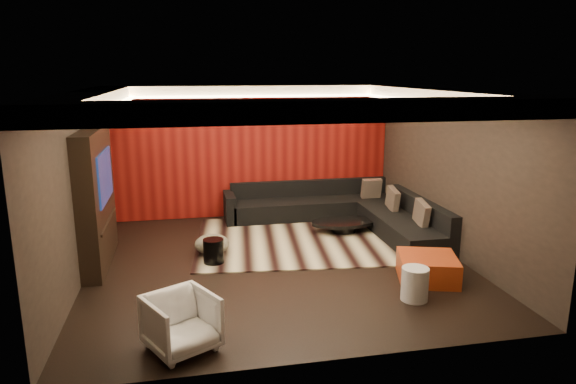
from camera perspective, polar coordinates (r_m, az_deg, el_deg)
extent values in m
cube|color=black|center=(8.55, -1.18, -7.93)|extent=(6.00, 6.00, 0.02)
cube|color=silver|center=(7.98, -1.28, 11.31)|extent=(6.00, 6.00, 0.02)
cube|color=black|center=(11.08, -4.02, 4.50)|extent=(6.00, 0.02, 2.80)
cube|color=black|center=(8.18, -22.45, 0.38)|extent=(0.02, 6.00, 2.80)
cube|color=black|center=(9.17, 17.64, 2.06)|extent=(0.02, 6.00, 2.80)
cube|color=#6B0C0A|center=(11.04, -4.00, 4.47)|extent=(5.98, 0.05, 2.78)
cube|color=silver|center=(10.65, -3.91, 11.13)|extent=(6.00, 0.60, 0.22)
cube|color=silver|center=(5.35, 3.96, 9.02)|extent=(6.00, 0.60, 0.22)
cube|color=silver|center=(7.96, -21.06, 9.57)|extent=(0.60, 4.80, 0.22)
cube|color=silver|center=(8.87, 16.44, 10.20)|extent=(0.60, 4.80, 0.22)
cube|color=#FFD899|center=(10.32, -3.65, 10.56)|extent=(4.80, 0.08, 0.04)
cube|color=#FFD899|center=(5.69, 3.03, 8.37)|extent=(4.80, 0.08, 0.04)
cube|color=#FFD899|center=(7.92, -18.55, 9.09)|extent=(0.08, 4.80, 0.04)
cube|color=#FFD899|center=(8.72, 14.40, 9.69)|extent=(0.08, 4.80, 0.04)
cube|color=black|center=(8.79, -20.55, -0.63)|extent=(0.30, 2.00, 2.20)
cube|color=black|center=(8.70, -19.70, 1.66)|extent=(0.04, 1.30, 0.80)
cube|color=black|center=(8.87, -19.32, -3.09)|extent=(0.04, 1.60, 0.04)
cube|color=beige|center=(9.66, 1.91, -5.29)|extent=(4.29, 3.40, 0.02)
cylinder|color=black|center=(10.13, 6.21, -3.76)|extent=(1.32, 1.32, 0.22)
cylinder|color=black|center=(8.53, -8.27, -6.50)|extent=(0.38, 0.38, 0.40)
ellipsoid|color=beige|center=(8.97, -8.44, -5.75)|extent=(0.63, 0.63, 0.33)
cylinder|color=silver|center=(7.37, 13.90, -9.88)|extent=(0.48, 0.48, 0.47)
cube|color=#A22314|center=(8.11, 15.23, -8.15)|extent=(1.05, 1.05, 0.37)
imported|color=white|center=(6.06, -11.75, -14.04)|extent=(0.96, 0.97, 0.66)
cube|color=black|center=(11.11, 2.79, -1.78)|extent=(3.50, 0.90, 0.40)
cube|color=black|center=(11.35, 2.38, 0.50)|extent=(3.50, 0.20, 0.35)
cube|color=black|center=(9.94, 12.61, -3.92)|extent=(0.90, 2.60, 0.40)
cube|color=black|center=(9.99, 14.55, -1.71)|extent=(0.20, 2.60, 0.35)
cube|color=black|center=(10.80, -6.50, -1.75)|extent=(0.20, 0.90, 0.60)
cube|color=tan|center=(10.35, 11.56, -0.77)|extent=(0.12, 0.50, 0.50)
cube|color=tan|center=(11.21, 9.25, 0.40)|extent=(0.42, 0.20, 0.44)
cube|color=tan|center=(9.44, 14.62, -2.30)|extent=(0.12, 0.50, 0.50)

